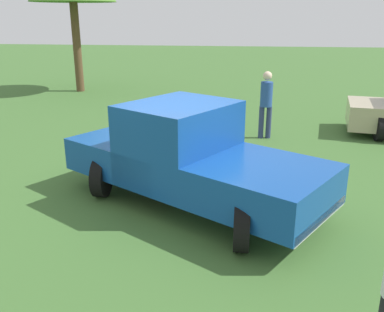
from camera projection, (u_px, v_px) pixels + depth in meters
name	position (u px, v px, depth m)	size (l,w,h in m)	color
ground_plane	(178.00, 195.00, 7.96)	(80.00, 80.00, 0.00)	#3D662D
pickup_truck	(186.00, 154.00, 7.37)	(4.05, 5.03, 1.79)	black
person_bystander	(266.00, 101.00, 11.32)	(0.35, 0.35, 1.81)	navy
traffic_cone	(145.00, 127.00, 11.68)	(0.32, 0.32, 0.55)	orange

